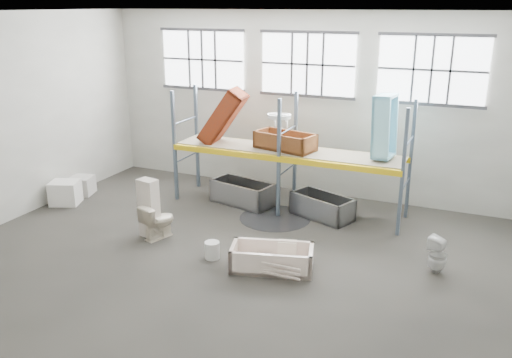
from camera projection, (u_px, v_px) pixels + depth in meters
The scene contains 32 objects.
floor at pixel (227, 266), 11.14m from camera, with size 12.00×10.00×0.10m, color #48443D.
ceiling at pixel (222, 9), 9.54m from camera, with size 12.00×10.00×0.10m, color silver.
wall_back at pixel (308, 104), 14.73m from camera, with size 12.00×0.10×5.00m, color #A4A499.
wall_front at pixel (20, 253), 5.94m from camera, with size 12.00×0.10×5.00m, color #B7B7AA.
window_left at pixel (203, 60), 15.51m from camera, with size 2.60×0.04×1.60m, color white.
window_mid at pixel (308, 64), 14.29m from camera, with size 2.60×0.04×1.60m, color white.
window_right at pixel (432, 70), 13.07m from camera, with size 2.60×0.04×1.60m, color white.
rack_upright_la at pixel (175, 147), 14.32m from camera, with size 0.08×0.08×3.00m, color slate.
rack_upright_lb at pixel (197, 137), 15.36m from camera, with size 0.08×0.08×3.00m, color slate.
rack_upright_ma at pixel (279, 159), 13.17m from camera, with size 0.08×0.08×3.00m, color slate.
rack_upright_mb at pixel (295, 148), 14.22m from camera, with size 0.08×0.08×3.00m, color slate.
rack_upright_ra at pixel (403, 174), 12.03m from camera, with size 0.08×0.08×3.00m, color slate.
rack_upright_rb at pixel (411, 160), 13.08m from camera, with size 0.08×0.08×3.00m, color slate.
rack_beam_front at pixel (279, 159), 13.17m from camera, with size 6.00×0.10×0.14m, color yellow.
rack_beam_back at pixel (295, 148), 14.22m from camera, with size 6.00×0.10×0.14m, color yellow.
shelf_deck at pixel (287, 150), 13.67m from camera, with size 5.90×1.10×0.03m, color gray.
wet_patch at pixel (275, 218), 13.47m from camera, with size 1.80×1.80×0.00m, color black.
bathtub_beige at pixel (272, 258), 10.82m from camera, with size 1.65×0.78×0.49m, color beige, non-canonical shape.
cistern_spare at pixel (287, 249), 11.11m from camera, with size 0.39×0.19×0.38m, color #F4E5CC.
sink_in_tub at pixel (266, 252), 11.26m from camera, with size 0.43×0.43×0.15m, color beige.
toilet_beige at pixel (158, 221), 12.23m from camera, with size 0.46×0.81×0.82m, color beige.
cistern_tall at pixel (149, 208), 12.23m from camera, with size 0.44×0.29×1.38m, color beige.
toilet_white at pixel (437, 255), 10.65m from camera, with size 0.34×0.35×0.77m, color white.
steel_tub_left at pixel (242, 193), 14.37m from camera, with size 1.67×0.78×0.61m, color #A2A4A9, non-canonical shape.
steel_tub_right at pixel (322, 206), 13.45m from camera, with size 1.57×0.73×0.58m, color #9EA0A6, non-canonical shape.
rust_tub_flat at pixel (285, 141), 13.59m from camera, with size 1.53×0.72×0.43m, color brown, non-canonical shape.
rust_tub_tilted at pixel (223, 117), 14.13m from camera, with size 1.60×0.75×0.45m, color maroon, non-canonical shape.
sink_on_shelf at pixel (279, 133), 13.24m from camera, with size 0.59×0.45×0.52m, color white.
blue_tub_upright at pixel (385, 126), 12.58m from camera, with size 1.50×0.70×0.42m, color #93E3F9, non-canonical shape.
bucket at pixel (212, 250), 11.30m from camera, with size 0.32×0.32×0.37m, color silver.
carton_near at pixel (65, 193), 14.36m from camera, with size 0.73×0.63×0.63m, color white.
carton_far at pixel (82, 185), 15.11m from camera, with size 0.61×0.61×0.51m, color beige.
Camera 1 is at (4.57, -8.93, 5.14)m, focal length 37.50 mm.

